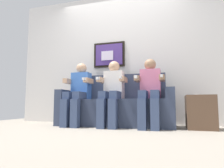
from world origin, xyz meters
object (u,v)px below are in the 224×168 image
object	(u,v)px
couch	(115,107)
person_in_middle	(112,90)
spare_remote_on_table	(197,95)
side_table_right	(200,112)
person_on_left	(78,90)
person_on_right	(150,89)

from	to	relation	value
couch	person_in_middle	distance (m)	0.34
spare_remote_on_table	side_table_right	bearing A→B (deg)	13.05
side_table_right	spare_remote_on_table	world-z (taller)	spare_remote_on_table
person_on_left	spare_remote_on_table	world-z (taller)	person_on_left
person_on_right	side_table_right	world-z (taller)	person_on_right
person_in_middle	person_on_left	bearing A→B (deg)	179.96
person_on_left	spare_remote_on_table	bearing A→B (deg)	1.56
person_on_left	person_in_middle	bearing A→B (deg)	-0.04
side_table_right	person_in_middle	bearing A→B (deg)	-177.37
person_on_right	side_table_right	size ratio (longest dim) A/B	2.22
person_on_left	person_in_middle	size ratio (longest dim) A/B	1.00
spare_remote_on_table	person_on_right	bearing A→B (deg)	-175.61
person_in_middle	person_on_right	size ratio (longest dim) A/B	1.00
person_on_left	person_on_right	bearing A→B (deg)	-0.02
person_on_left	person_on_right	size ratio (longest dim) A/B	1.00
person_in_middle	side_table_right	size ratio (longest dim) A/B	2.22
couch	person_on_right	size ratio (longest dim) A/B	1.78
person_in_middle	side_table_right	distance (m)	1.39
couch	person_on_left	size ratio (longest dim) A/B	1.78
couch	person_on_left	world-z (taller)	person_on_left
side_table_right	person_on_left	bearing A→B (deg)	-178.21
couch	person_on_right	bearing A→B (deg)	-15.23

